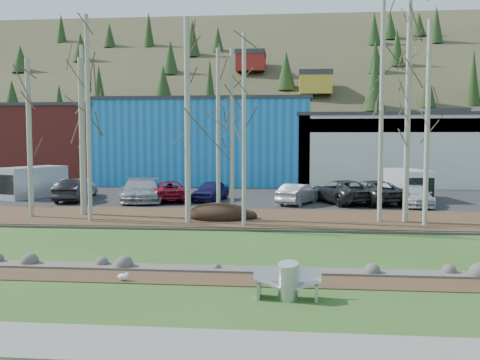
# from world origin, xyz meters

# --- Properties ---
(ground) EXTENTS (200.00, 200.00, 0.00)m
(ground) POSITION_xyz_m (0.00, 0.00, 0.00)
(ground) COLOR #294C19
(ground) RESTS_ON ground
(footpath) EXTENTS (80.00, 2.00, 0.04)m
(footpath) POSITION_xyz_m (0.00, -3.50, 0.02)
(footpath) COLOR slate
(footpath) RESTS_ON ground
(dirt_strip) EXTENTS (80.00, 1.80, 0.03)m
(dirt_strip) POSITION_xyz_m (0.00, 2.10, 0.01)
(dirt_strip) COLOR #382616
(dirt_strip) RESTS_ON ground
(near_bank_rocks) EXTENTS (80.00, 0.80, 0.50)m
(near_bank_rocks) POSITION_xyz_m (0.00, 3.10, 0.00)
(near_bank_rocks) COLOR #47423D
(near_bank_rocks) RESTS_ON ground
(river) EXTENTS (80.00, 8.00, 0.90)m
(river) POSITION_xyz_m (0.00, 7.20, 0.00)
(river) COLOR #152233
(river) RESTS_ON ground
(far_bank_rocks) EXTENTS (80.00, 0.80, 0.46)m
(far_bank_rocks) POSITION_xyz_m (0.00, 11.30, 0.00)
(far_bank_rocks) COLOR #47423D
(far_bank_rocks) RESTS_ON ground
(far_bank) EXTENTS (80.00, 7.00, 0.15)m
(far_bank) POSITION_xyz_m (0.00, 14.50, 0.07)
(far_bank) COLOR #382616
(far_bank) RESTS_ON ground
(parking_lot) EXTENTS (80.00, 14.00, 0.14)m
(parking_lot) POSITION_xyz_m (0.00, 25.00, 0.07)
(parking_lot) COLOR black
(parking_lot) RESTS_ON ground
(building_brick) EXTENTS (16.32, 12.24, 7.80)m
(building_brick) POSITION_xyz_m (-24.00, 39.00, 3.91)
(building_brick) COLOR #96342D
(building_brick) RESTS_ON ground
(building_blue) EXTENTS (20.40, 12.24, 8.30)m
(building_blue) POSITION_xyz_m (-6.00, 39.00, 4.16)
(building_blue) COLOR #1A69AB
(building_blue) RESTS_ON ground
(building_white) EXTENTS (18.36, 12.24, 6.80)m
(building_white) POSITION_xyz_m (12.00, 38.98, 3.41)
(building_white) COLOR beige
(building_white) RESTS_ON ground
(hillside) EXTENTS (160.00, 72.00, 35.00)m
(hillside) POSITION_xyz_m (0.00, 84.00, 17.50)
(hillside) COLOR #2D2A1B
(hillside) RESTS_ON ground
(bench_damaged) EXTENTS (1.92, 0.70, 0.84)m
(bench_damaged) POSITION_xyz_m (2.33, 0.23, 0.43)
(bench_damaged) COLOR #A3A5A7
(bench_damaged) RESTS_ON ground
(litter_bin) EXTENTS (0.73, 0.73, 0.96)m
(litter_bin) POSITION_xyz_m (2.35, 0.07, 0.48)
(litter_bin) COLOR #A3A5A7
(litter_bin) RESTS_ON ground
(seagull) EXTENTS (0.41, 0.19, 0.30)m
(seagull) POSITION_xyz_m (-2.79, 1.46, 0.16)
(seagull) COLOR gold
(seagull) RESTS_ON ground
(dirt_mound) EXTENTS (3.24, 2.29, 0.64)m
(dirt_mound) POSITION_xyz_m (-1.48, 13.80, 0.47)
(dirt_mound) COLOR black
(dirt_mound) RESTS_ON far_bank
(birch_0) EXTENTS (0.28, 0.28, 8.67)m
(birch_0) POSITION_xyz_m (-11.91, 13.60, 4.48)
(birch_0) COLOR #ADAB9C
(birch_0) RESTS_ON far_bank
(birch_1) EXTENTS (0.22, 0.22, 9.54)m
(birch_1) POSITION_xyz_m (-9.35, 14.85, 4.92)
(birch_1) COLOR #ADAB9C
(birch_1) RESTS_ON far_bank
(birch_2) EXTENTS (0.30, 0.30, 8.82)m
(birch_2) POSITION_xyz_m (-9.37, 14.68, 4.56)
(birch_2) COLOR #ADAB9C
(birch_2) RESTS_ON far_bank
(birch_3) EXTENTS (0.23, 0.23, 10.62)m
(birch_3) POSITION_xyz_m (-8.06, 12.36, 5.46)
(birch_3) COLOR #ADAB9C
(birch_3) RESTS_ON far_bank
(birch_4) EXTENTS (0.29, 0.29, 10.43)m
(birch_4) POSITION_xyz_m (-2.92, 12.61, 5.37)
(birch_4) COLOR #ADAB9C
(birch_4) RESTS_ON far_bank
(birch_5) EXTENTS (0.21, 0.21, 9.07)m
(birch_5) POSITION_xyz_m (-0.76, 13.81, 4.68)
(birch_5) COLOR #ADAB9C
(birch_5) RESTS_ON far_bank
(birch_6) EXTENTS (0.20, 0.20, 9.48)m
(birch_6) POSITION_xyz_m (0.08, 11.68, 4.89)
(birch_6) COLOR #ADAB9C
(birch_6) RESTS_ON far_bank
(birch_7) EXTENTS (0.29, 0.29, 10.82)m
(birch_7) POSITION_xyz_m (8.31, 13.71, 5.56)
(birch_7) COLOR #ADAB9C
(birch_7) RESTS_ON far_bank
(birch_8) EXTENTS (0.24, 0.24, 10.09)m
(birch_8) POSITION_xyz_m (9.06, 12.72, 5.19)
(birch_8) COLOR #ADAB9C
(birch_8) RESTS_ON far_bank
(birch_9) EXTENTS (0.23, 0.23, 13.07)m
(birch_9) POSITION_xyz_m (8.29, 13.66, 6.68)
(birch_9) COLOR #ADAB9C
(birch_9) RESTS_ON far_bank
(birch_10) EXTENTS (0.23, 0.23, 13.07)m
(birch_10) POSITION_xyz_m (6.98, 13.66, 6.68)
(birch_10) COLOR #ADAB9C
(birch_10) RESTS_ON far_bank
(birch_11) EXTENTS (0.21, 0.21, 9.07)m
(birch_11) POSITION_xyz_m (-1.49, 13.81, 4.68)
(birch_11) COLOR #ADAB9C
(birch_11) RESTS_ON far_bank
(car_0) EXTENTS (2.30, 4.63, 1.52)m
(car_0) POSITION_xyz_m (-13.07, 23.28, 0.90)
(car_0) COLOR silver
(car_0) RESTS_ON parking_lot
(car_1) EXTENTS (2.33, 4.85, 1.53)m
(car_1) POSITION_xyz_m (-12.65, 20.93, 0.91)
(car_1) COLOR black
(car_1) RESTS_ON parking_lot
(car_2) EXTENTS (3.65, 5.45, 1.39)m
(car_2) POSITION_xyz_m (-6.03, 21.77, 0.83)
(car_2) COLOR maroon
(car_2) RESTS_ON parking_lot
(car_3) EXTENTS (3.30, 5.59, 1.52)m
(car_3) POSITION_xyz_m (-7.51, 21.05, 0.90)
(car_3) COLOR #989CA0
(car_3) RESTS_ON parking_lot
(car_4) EXTENTS (2.48, 4.34, 1.39)m
(car_4) POSITION_xyz_m (-3.20, 22.14, 0.84)
(car_4) COLOR navy
(car_4) RESTS_ON parking_lot
(car_5) EXTENTS (3.01, 4.34, 1.36)m
(car_5) POSITION_xyz_m (2.85, 20.73, 0.82)
(car_5) COLOR #B0B1B3
(car_5) RESTS_ON parking_lot
(car_6) EXTENTS (4.51, 6.16, 1.56)m
(car_6) POSITION_xyz_m (5.78, 21.57, 0.92)
(car_6) COLOR #2B2A2D
(car_6) RESTS_ON parking_lot
(car_7) EXTENTS (2.21, 4.65, 1.31)m
(car_7) POSITION_xyz_m (10.38, 20.50, 0.79)
(car_7) COLOR silver
(car_7) RESTS_ON parking_lot
(car_8) EXTENTS (4.51, 6.16, 1.56)m
(car_8) POSITION_xyz_m (7.68, 21.57, 0.92)
(car_8) COLOR #2B2A2D
(car_8) RESTS_ON parking_lot
(car_9) EXTENTS (3.30, 5.59, 1.52)m
(car_9) POSITION_xyz_m (-8.09, 21.05, 0.90)
(car_9) COLOR #989CA0
(car_9) RESTS_ON parking_lot
(van_white) EXTENTS (2.64, 5.06, 2.12)m
(van_white) POSITION_xyz_m (10.66, 24.08, 1.20)
(van_white) COLOR silver
(van_white) RESTS_ON parking_lot
(van_grey) EXTENTS (3.79, 5.54, 2.24)m
(van_grey) POSITION_xyz_m (-16.74, 22.94, 1.26)
(van_grey) COLOR #B7BABC
(van_grey) RESTS_ON parking_lot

